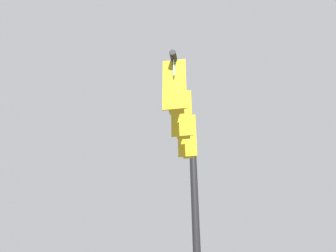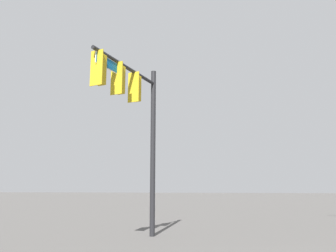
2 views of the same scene
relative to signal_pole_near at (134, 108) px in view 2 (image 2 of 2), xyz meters
name	(u,v)px [view 2 (image 2 of 2)]	position (x,y,z in m)	size (l,w,h in m)	color
signal_pole_near	(134,108)	(0.00, 0.00, 0.00)	(4.53, 1.07, 7.44)	black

